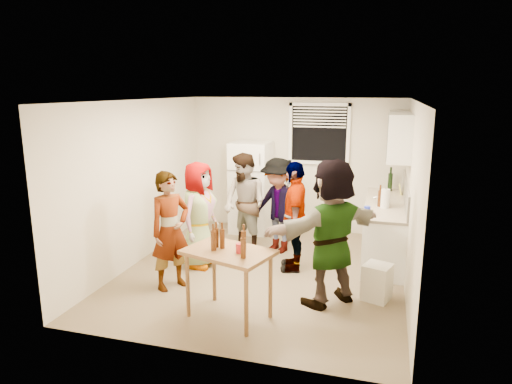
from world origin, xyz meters
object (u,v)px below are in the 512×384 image
(beer_bottle_counter, at_px, (379,206))
(beer_bottle_table, at_px, (214,250))
(wine_bottle, at_px, (390,191))
(blue_cup, at_px, (367,215))
(trash_bin, at_px, (377,281))
(guest_black, at_px, (294,269))
(guest_stripe, at_px, (173,287))
(guest_back_right, at_px, (277,251))
(guest_orange, at_px, (329,302))
(refrigerator, at_px, (251,187))
(red_cup, at_px, (239,253))
(serving_table, at_px, (229,316))
(guest_grey, at_px, (200,265))
(guest_back_left, at_px, (245,252))
(kettle, at_px, (383,204))

(beer_bottle_counter, distance_m, beer_bottle_table, 2.96)
(wine_bottle, bearing_deg, blue_cup, -100.31)
(trash_bin, xyz_separation_m, guest_black, (-1.23, 0.71, -0.25))
(guest_stripe, bearing_deg, guest_back_right, 0.04)
(guest_orange, bearing_deg, refrigerator, -101.34)
(red_cup, bearing_deg, serving_table, 165.20)
(trash_bin, height_order, guest_black, trash_bin)
(refrigerator, height_order, guest_grey, refrigerator)
(wine_bottle, relative_size, guest_orange, 0.17)
(refrigerator, distance_m, guest_back_left, 1.44)
(refrigerator, relative_size, red_cup, 15.33)
(refrigerator, height_order, blue_cup, refrigerator)
(trash_bin, relative_size, red_cup, 4.25)
(beer_bottle_counter, relative_size, blue_cup, 2.06)
(kettle, bearing_deg, blue_cup, -85.22)
(kettle, distance_m, beer_bottle_table, 3.13)
(guest_back_left, bearing_deg, guest_black, 1.94)
(beer_bottle_counter, distance_m, guest_orange, 1.91)
(kettle, bearing_deg, guest_back_right, -154.15)
(wine_bottle, bearing_deg, guest_back_left, -149.97)
(blue_cup, xyz_separation_m, serving_table, (-1.48, -1.78, -0.90))
(red_cup, xyz_separation_m, guest_stripe, (-1.17, 0.62, -0.84))
(refrigerator, xyz_separation_m, wine_bottle, (2.50, 0.17, 0.05))
(beer_bottle_table, bearing_deg, wine_bottle, 60.99)
(beer_bottle_counter, bearing_deg, guest_grey, -161.06)
(kettle, height_order, beer_bottle_table, kettle)
(red_cup, relative_size, guest_stripe, 0.07)
(beer_bottle_table, relative_size, guest_grey, 0.14)
(wine_bottle, height_order, guest_grey, wine_bottle)
(trash_bin, bearing_deg, beer_bottle_counter, 91.65)
(guest_grey, height_order, guest_black, guest_grey)
(serving_table, bearing_deg, wine_bottle, 62.89)
(guest_back_left, bearing_deg, guest_orange, -12.31)
(red_cup, bearing_deg, guest_black, 80.01)
(guest_stripe, bearing_deg, red_cup, -86.95)
(guest_back_left, bearing_deg, guest_back_right, 49.69)
(guest_back_left, bearing_deg, serving_table, -47.03)
(beer_bottle_table, bearing_deg, blue_cup, 47.90)
(wine_bottle, bearing_deg, trash_bin, -92.52)
(serving_table, bearing_deg, blue_cup, 50.39)
(guest_grey, bearing_deg, guest_orange, -100.04)
(serving_table, height_order, guest_back_right, serving_table)
(wine_bottle, xyz_separation_m, guest_black, (-1.34, -1.82, -0.90))
(beer_bottle_counter, relative_size, guest_black, 0.15)
(serving_table, bearing_deg, guest_stripe, 150.53)
(refrigerator, relative_size, wine_bottle, 5.40)
(kettle, distance_m, guest_back_left, 2.37)
(wine_bottle, height_order, guest_orange, wine_bottle)
(serving_table, xyz_separation_m, guest_orange, (1.10, 0.72, 0.00))
(red_cup, height_order, guest_grey, red_cup)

